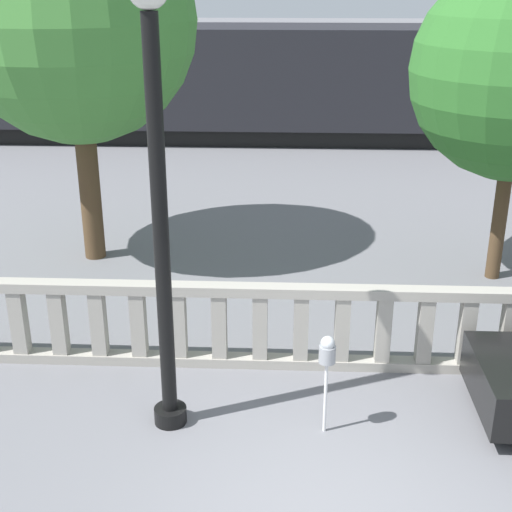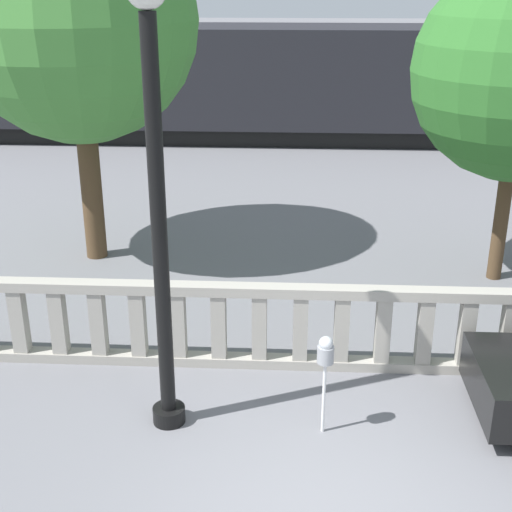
{
  "view_description": "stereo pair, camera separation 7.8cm",
  "coord_description": "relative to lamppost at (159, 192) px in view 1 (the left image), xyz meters",
  "views": [
    {
      "loc": [
        -0.49,
        -5.61,
        5.18
      ],
      "look_at": [
        -0.95,
        4.1,
        1.26
      ],
      "focal_mm": 50.0,
      "sensor_mm": 36.0,
      "label": 1
    },
    {
      "loc": [
        -0.41,
        -5.6,
        5.18
      ],
      "look_at": [
        -0.95,
        4.1,
        1.26
      ],
      "focal_mm": 50.0,
      "sensor_mm": 36.0,
      "label": 2
    }
  ],
  "objects": [
    {
      "name": "lamppost",
      "position": [
        0.0,
        0.0,
        0.0
      ],
      "size": [
        0.42,
        0.42,
        5.22
      ],
      "color": "black",
      "rests_on": "ground"
    },
    {
      "name": "tree_left",
      "position": [
        -2.31,
        5.35,
        1.41
      ],
      "size": [
        4.24,
        4.24,
        6.5
      ],
      "color": "#4C3823",
      "rests_on": "ground"
    },
    {
      "name": "parking_meter",
      "position": [
        1.88,
        -0.1,
        -1.91
      ],
      "size": [
        0.2,
        0.2,
        1.29
      ],
      "color": "silver",
      "rests_on": "ground"
    },
    {
      "name": "train_near",
      "position": [
        1.7,
        15.81,
        -1.09
      ],
      "size": [
        24.43,
        3.11,
        4.14
      ],
      "color": "black",
      "rests_on": "ground"
    },
    {
      "name": "balustrade",
      "position": [
        1.88,
        1.39,
        -2.33
      ],
      "size": [
        12.76,
        0.24,
        1.23
      ],
      "color": "#9E998E",
      "rests_on": "ground"
    }
  ]
}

